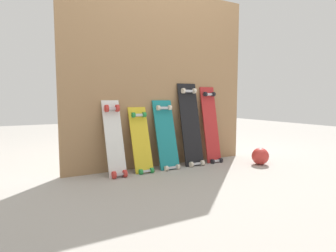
% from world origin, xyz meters
% --- Properties ---
extents(ground_plane, '(12.00, 12.00, 0.00)m').
position_xyz_m(ground_plane, '(0.00, 0.00, 0.00)').
color(ground_plane, '#9E9991').
extents(plywood_wall_panel, '(2.13, 0.04, 1.88)m').
position_xyz_m(plywood_wall_panel, '(0.00, 0.07, 0.94)').
color(plywood_wall_panel, '#99724C').
rests_on(plywood_wall_panel, ground).
extents(skateboard_white, '(0.17, 0.29, 0.78)m').
position_xyz_m(skateboard_white, '(-0.59, -0.08, 0.33)').
color(skateboard_white, silver).
rests_on(skateboard_white, ground).
extents(skateboard_yellow, '(0.19, 0.27, 0.72)m').
position_xyz_m(skateboard_yellow, '(-0.31, -0.07, 0.29)').
color(skateboard_yellow, gold).
rests_on(skateboard_yellow, ground).
extents(skateboard_teal, '(0.22, 0.27, 0.78)m').
position_xyz_m(skateboard_teal, '(-0.02, -0.07, 0.32)').
color(skateboard_teal, '#197A7F').
rests_on(skateboard_teal, ground).
extents(skateboard_black, '(0.23, 0.26, 0.96)m').
position_xyz_m(skateboard_black, '(0.29, -0.06, 0.41)').
color(skateboard_black, black).
rests_on(skateboard_black, ground).
extents(skateboard_red, '(0.19, 0.24, 0.93)m').
position_xyz_m(skateboard_red, '(0.58, -0.05, 0.40)').
color(skateboard_red, '#B22626').
rests_on(skateboard_red, ground).
extents(rubber_ball, '(0.19, 0.19, 0.19)m').
position_xyz_m(rubber_ball, '(0.96, -0.46, 0.09)').
color(rubber_ball, red).
rests_on(rubber_ball, ground).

